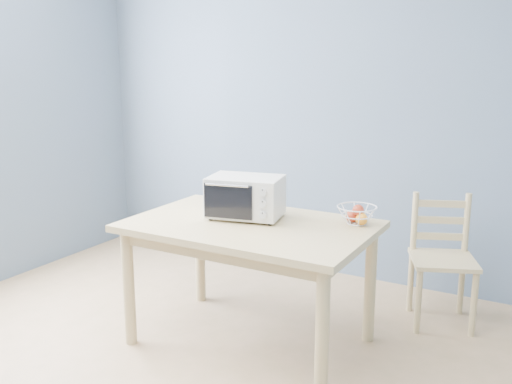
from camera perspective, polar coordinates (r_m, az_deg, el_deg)
The scene contains 5 objects.
room at distance 2.60m, azimuth -14.03°, elevation 4.43°, with size 4.01×4.51×2.61m.
dining_table at distance 3.35m, azimuth -0.61°, elevation -4.78°, with size 1.40×0.90×0.75m.
toaster_oven at distance 3.40m, azimuth -1.35°, elevation -0.41°, with size 0.48×0.39×0.25m.
fruit_basket at distance 3.33m, azimuth 10.11°, elevation -2.20°, with size 0.29×0.29×0.12m.
dining_chair at distance 3.90m, azimuth 18.08°, elevation -6.56°, with size 0.51×0.51×0.83m.
Camera 1 is at (1.77, -1.87, 1.66)m, focal length 40.00 mm.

